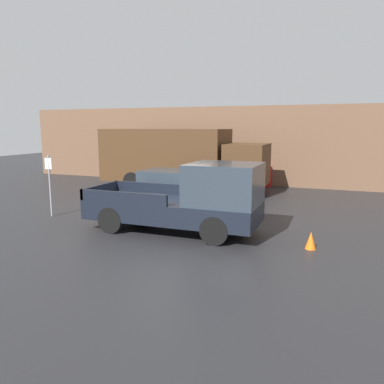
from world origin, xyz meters
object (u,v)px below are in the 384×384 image
object	(u,v)px
pickup_truck	(190,200)
newspaper_box	(267,177)
traffic_cone	(311,240)
parking_sign	(50,182)
delivery_truck	(179,157)
car	(171,189)

from	to	relation	value
pickup_truck	newspaper_box	bearing A→B (deg)	86.45
pickup_truck	newspaper_box	size ratio (longest dim) A/B	4.82
newspaper_box	traffic_cone	bearing A→B (deg)	-73.78
parking_sign	traffic_cone	size ratio (longest dim) A/B	4.72
pickup_truck	parking_sign	xyz separation A→B (m)	(-5.54, 0.17, 0.25)
traffic_cone	delivery_truck	bearing A→B (deg)	133.08
parking_sign	traffic_cone	distance (m)	9.21
car	delivery_truck	bearing A→B (deg)	109.28
delivery_truck	traffic_cone	size ratio (longest dim) A/B	17.88
car	parking_sign	xyz separation A→B (m)	(-3.55, -2.82, 0.49)
newspaper_box	traffic_cone	xyz separation A→B (m)	(2.98, -10.25, -0.32)
parking_sign	delivery_truck	bearing A→B (deg)	73.65
pickup_truck	traffic_cone	world-z (taller)	pickup_truck
parking_sign	newspaper_box	bearing A→B (deg)	57.74
pickup_truck	parking_sign	size ratio (longest dim) A/B	2.41
traffic_cone	car	bearing A→B (deg)	149.30
pickup_truck	newspaper_box	world-z (taller)	pickup_truck
delivery_truck	car	bearing A→B (deg)	-70.72
newspaper_box	pickup_truck	bearing A→B (deg)	-93.55
newspaper_box	delivery_truck	bearing A→B (deg)	-146.60
traffic_cone	parking_sign	bearing A→B (deg)	176.90
car	newspaper_box	xyz separation A→B (m)	(2.60, 6.93, -0.22)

